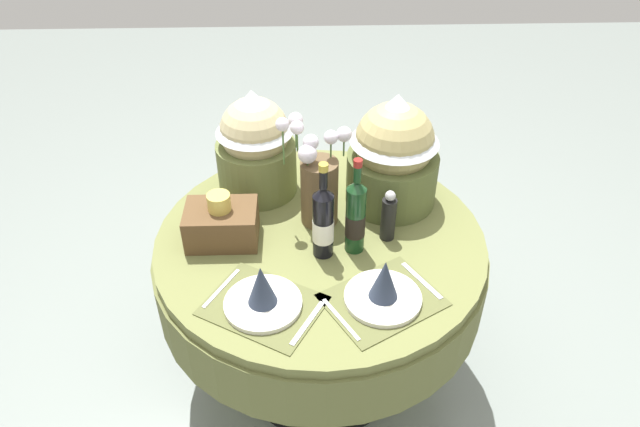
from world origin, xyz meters
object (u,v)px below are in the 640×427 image
at_px(place_setting_left, 262,295).
at_px(place_setting_right, 384,290).
at_px(wine_bottle_left, 323,222).
at_px(wine_bottle_centre, 356,216).
at_px(woven_basket_side_left, 222,224).
at_px(gift_tub_back_left, 255,140).
at_px(flower_vase, 317,182).
at_px(pepper_mill, 388,217).
at_px(dining_table, 320,269).
at_px(gift_tub_back_right, 394,148).

height_order(place_setting_left, place_setting_right, same).
bearing_deg(wine_bottle_left, place_setting_right, -52.28).
distance_m(wine_bottle_centre, woven_basket_side_left, 0.46).
bearing_deg(gift_tub_back_left, woven_basket_side_left, -109.73).
relative_size(flower_vase, pepper_mill, 2.14).
xyz_separation_m(dining_table, flower_vase, (-0.01, 0.10, 0.32)).
xyz_separation_m(dining_table, wine_bottle_centre, (0.11, -0.07, 0.29)).
bearing_deg(dining_table, flower_vase, 94.63).
relative_size(flower_vase, wine_bottle_centre, 1.17).
bearing_deg(pepper_mill, flower_vase, 155.20).
distance_m(dining_table, place_setting_left, 0.43).
bearing_deg(woven_basket_side_left, dining_table, 0.65).
xyz_separation_m(place_setting_right, gift_tub_back_left, (-0.41, 0.61, 0.17)).
relative_size(dining_table, woven_basket_side_left, 4.82).
height_order(wine_bottle_centre, gift_tub_back_right, gift_tub_back_right).
distance_m(place_setting_left, wine_bottle_centre, 0.41).
height_order(place_setting_left, gift_tub_back_left, gift_tub_back_left).
bearing_deg(flower_vase, woven_basket_side_left, -162.34).
bearing_deg(wine_bottle_centre, gift_tub_back_left, 133.36).
bearing_deg(place_setting_right, gift_tub_back_right, 80.62).
xyz_separation_m(dining_table, gift_tub_back_left, (-0.23, 0.30, 0.37)).
xyz_separation_m(dining_table, woven_basket_side_left, (-0.34, -0.00, 0.22)).
height_order(dining_table, gift_tub_back_left, gift_tub_back_left).
bearing_deg(pepper_mill, dining_table, 177.52).
relative_size(wine_bottle_left, pepper_mill, 1.82).
bearing_deg(place_setting_left, woven_basket_side_left, 115.29).
bearing_deg(woven_basket_side_left, wine_bottle_left, -13.35).
relative_size(wine_bottle_left, woven_basket_side_left, 1.47).
bearing_deg(woven_basket_side_left, gift_tub_back_left, 70.27).
height_order(dining_table, place_setting_left, place_setting_left).
bearing_deg(place_setting_right, gift_tub_back_left, 124.02).
xyz_separation_m(place_setting_right, gift_tub_back_right, (0.09, 0.53, 0.18)).
distance_m(place_setting_right, flower_vase, 0.47).
relative_size(dining_table, place_setting_right, 2.77).
bearing_deg(dining_table, pepper_mill, -2.48).
relative_size(wine_bottle_left, gift_tub_back_right, 0.82).
bearing_deg(gift_tub_back_right, wine_bottle_centre, -119.30).
bearing_deg(woven_basket_side_left, pepper_mill, -0.63).
bearing_deg(wine_bottle_centre, pepper_mill, 25.12).
bearing_deg(woven_basket_side_left, place_setting_left, -64.71).
bearing_deg(pepper_mill, wine_bottle_left, -161.50).
height_order(dining_table, flower_vase, flower_vase).
xyz_separation_m(wine_bottle_left, gift_tub_back_left, (-0.24, 0.38, 0.08)).
height_order(flower_vase, gift_tub_back_right, gift_tub_back_right).
bearing_deg(woven_basket_side_left, gift_tub_back_right, 19.62).
distance_m(place_setting_right, gift_tub_back_right, 0.56).
relative_size(place_setting_right, woven_basket_side_left, 1.74).
bearing_deg(place_setting_right, flower_vase, 114.76).
height_order(wine_bottle_left, pepper_mill, wine_bottle_left).
distance_m(flower_vase, wine_bottle_left, 0.19).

